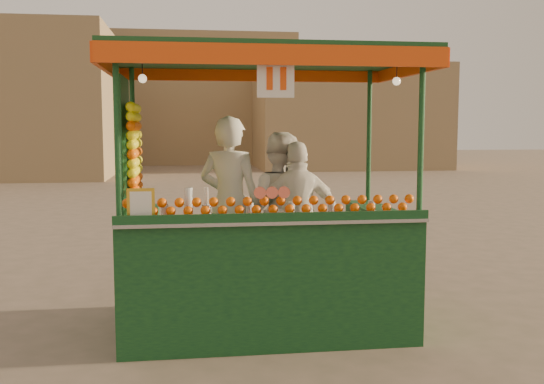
{
  "coord_description": "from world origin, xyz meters",
  "views": [
    {
      "loc": [
        -1.03,
        -6.38,
        2.05
      ],
      "look_at": [
        -0.14,
        -0.07,
        1.38
      ],
      "focal_mm": 40.99,
      "sensor_mm": 36.0,
      "label": 1
    }
  ],
  "objects": [
    {
      "name": "vendor_right",
      "position": [
        0.15,
        0.02,
        1.11
      ],
      "size": [
        0.93,
        0.4,
        1.57
      ],
      "rotation": [
        0.0,
        0.0,
        3.16
      ],
      "color": "white",
      "rests_on": "ground"
    },
    {
      "name": "building_center",
      "position": [
        -2.0,
        30.0,
        3.5
      ],
      "size": [
        14.0,
        7.0,
        7.0
      ],
      "primitive_type": "cube",
      "color": "#8E7251",
      "rests_on": "ground"
    },
    {
      "name": "building_right",
      "position": [
        7.0,
        24.0,
        2.5
      ],
      "size": [
        9.0,
        6.0,
        5.0
      ],
      "primitive_type": "cube",
      "color": "#8E7251",
      "rests_on": "ground"
    },
    {
      "name": "juice_cart",
      "position": [
        -0.33,
        -0.29,
        0.9
      ],
      "size": [
        3.06,
        1.98,
        2.78
      ],
      "color": "#0E351D",
      "rests_on": "ground"
    },
    {
      "name": "ground",
      "position": [
        0.0,
        0.0,
        0.0
      ],
      "size": [
        90.0,
        90.0,
        0.0
      ],
      "primitive_type": "plane",
      "color": "brown",
      "rests_on": "ground"
    },
    {
      "name": "vendor_left",
      "position": [
        -0.57,
        0.14,
        1.24
      ],
      "size": [
        0.79,
        0.68,
        1.84
      ],
      "rotation": [
        0.0,
        0.0,
        2.71
      ],
      "color": "silver",
      "rests_on": "ground"
    },
    {
      "name": "vendor_middle",
      "position": [
        -0.03,
        0.24,
        1.16
      ],
      "size": [
        0.96,
        0.85,
        1.66
      ],
      "rotation": [
        0.0,
        0.0,
        2.83
      ],
      "color": "silver",
      "rests_on": "ground"
    }
  ]
}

